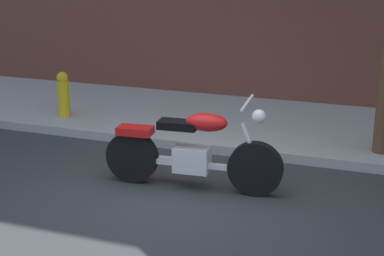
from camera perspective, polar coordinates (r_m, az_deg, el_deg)
name	(u,v)px	position (r m, az deg, el deg)	size (l,w,h in m)	color
ground_plane	(175,201)	(6.88, -1.70, -7.27)	(60.00, 60.00, 0.00)	#303335
sidewalk	(245,123)	(9.74, 5.27, 0.51)	(20.90, 2.99, 0.14)	#A3A3A3
motorcycle	(192,152)	(7.09, -0.01, -2.43)	(2.26, 0.70, 1.17)	black
fire_hydrant	(64,98)	(10.02, -12.61, 2.93)	(0.20, 0.20, 0.91)	gold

